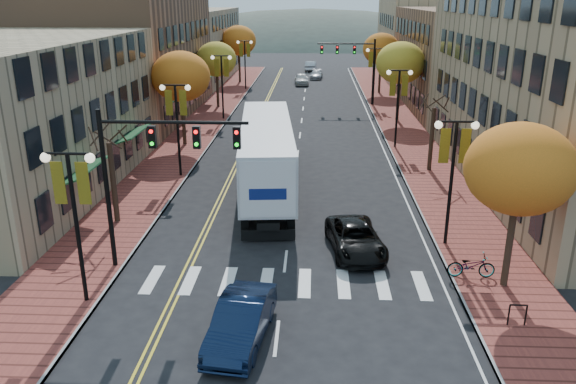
# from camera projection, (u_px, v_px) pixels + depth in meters

# --- Properties ---
(ground) EXTENTS (200.00, 200.00, 0.00)m
(ground) POSITION_uv_depth(u_px,v_px,m) (280.00, 308.00, 21.39)
(ground) COLOR black
(ground) RESTS_ON ground
(sidewalk_left) EXTENTS (4.00, 85.00, 0.15)m
(sidewalk_left) POSITION_uv_depth(u_px,v_px,m) (205.00, 122.00, 52.40)
(sidewalk_left) COLOR brown
(sidewalk_left) RESTS_ON ground
(sidewalk_right) EXTENTS (4.00, 85.00, 0.15)m
(sidewalk_right) POSITION_uv_depth(u_px,v_px,m) (399.00, 124.00, 51.60)
(sidewalk_right) COLOR brown
(sidewalk_right) RESTS_ON ground
(building_left_near) EXTENTS (12.00, 22.00, 9.00)m
(building_left_near) POSITION_uv_depth(u_px,v_px,m) (4.00, 117.00, 32.91)
(building_left_near) COLOR #9E8966
(building_left_near) RESTS_ON ground
(building_left_mid) EXTENTS (12.00, 24.00, 11.00)m
(building_left_mid) POSITION_uv_depth(u_px,v_px,m) (127.00, 59.00, 54.26)
(building_left_mid) COLOR brown
(building_left_mid) RESTS_ON ground
(building_left_far) EXTENTS (12.00, 26.00, 9.50)m
(building_left_far) POSITION_uv_depth(u_px,v_px,m) (185.00, 45.00, 78.08)
(building_left_far) COLOR #9E8966
(building_left_far) RESTS_ON ground
(building_right_mid) EXTENTS (15.00, 24.00, 10.00)m
(building_right_mid) POSITION_uv_depth(u_px,v_px,m) (481.00, 59.00, 58.50)
(building_right_mid) COLOR brown
(building_right_mid) RESTS_ON ground
(building_right_far) EXTENTS (15.00, 20.00, 11.00)m
(building_right_far) POSITION_uv_depth(u_px,v_px,m) (438.00, 39.00, 79.08)
(building_right_far) COLOR #9E8966
(building_right_far) RESTS_ON ground
(tree_left_a) EXTENTS (0.28, 0.28, 4.20)m
(tree_left_a) POSITION_uv_depth(u_px,v_px,m) (113.00, 183.00, 28.59)
(tree_left_a) COLOR #382619
(tree_left_a) RESTS_ON sidewalk_left
(tree_left_b) EXTENTS (4.48, 4.48, 7.21)m
(tree_left_b) POSITION_uv_depth(u_px,v_px,m) (181.00, 77.00, 42.61)
(tree_left_b) COLOR #382619
(tree_left_b) RESTS_ON sidewalk_left
(tree_left_c) EXTENTS (4.16, 4.16, 6.69)m
(tree_left_c) POSITION_uv_depth(u_px,v_px,m) (216.00, 59.00, 57.82)
(tree_left_c) COLOR #382619
(tree_left_c) RESTS_ON sidewalk_left
(tree_left_d) EXTENTS (4.61, 4.61, 7.42)m
(tree_left_d) POSITION_uv_depth(u_px,v_px,m) (239.00, 41.00, 74.61)
(tree_left_d) COLOR #382619
(tree_left_d) RESTS_ON sidewalk_left
(tree_right_a) EXTENTS (4.16, 4.16, 6.69)m
(tree_right_a) POSITION_uv_depth(u_px,v_px,m) (520.00, 169.00, 21.20)
(tree_right_a) COLOR #382619
(tree_right_a) RESTS_ON sidewalk_right
(tree_right_b) EXTENTS (0.28, 0.28, 4.20)m
(tree_right_b) POSITION_uv_depth(u_px,v_px,m) (432.00, 139.00, 37.21)
(tree_right_b) COLOR #382619
(tree_right_b) RESTS_ON sidewalk_right
(tree_right_c) EXTENTS (4.48, 4.48, 7.21)m
(tree_right_c) POSITION_uv_depth(u_px,v_px,m) (400.00, 63.00, 51.24)
(tree_right_c) COLOR #382619
(tree_right_c) RESTS_ON sidewalk_right
(tree_right_d) EXTENTS (4.35, 4.35, 7.00)m
(tree_right_d) POSITION_uv_depth(u_px,v_px,m) (381.00, 49.00, 66.37)
(tree_right_d) COLOR #382619
(tree_right_d) RESTS_ON sidewalk_right
(lamp_left_a) EXTENTS (1.96, 0.36, 6.05)m
(lamp_left_a) POSITION_uv_depth(u_px,v_px,m) (73.00, 199.00, 20.31)
(lamp_left_a) COLOR black
(lamp_left_a) RESTS_ON ground
(lamp_left_b) EXTENTS (1.96, 0.36, 6.05)m
(lamp_left_b) POSITION_uv_depth(u_px,v_px,m) (177.00, 112.00, 35.39)
(lamp_left_b) COLOR black
(lamp_left_b) RESTS_ON ground
(lamp_left_c) EXTENTS (1.96, 0.36, 6.05)m
(lamp_left_c) POSITION_uv_depth(u_px,v_px,m) (222.00, 75.00, 52.35)
(lamp_left_c) COLOR black
(lamp_left_c) RESTS_ON ground
(lamp_left_d) EXTENTS (1.96, 0.36, 6.05)m
(lamp_left_d) POSITION_uv_depth(u_px,v_px,m) (245.00, 55.00, 69.32)
(lamp_left_d) COLOR black
(lamp_left_d) RESTS_ON ground
(lamp_right_a) EXTENTS (1.96, 0.36, 6.05)m
(lamp_right_a) POSITION_uv_depth(u_px,v_px,m) (453.00, 159.00, 25.29)
(lamp_right_a) COLOR black
(lamp_right_a) RESTS_ON ground
(lamp_right_b) EXTENTS (1.96, 0.36, 6.05)m
(lamp_right_b) POSITION_uv_depth(u_px,v_px,m) (398.00, 93.00, 42.26)
(lamp_right_b) COLOR black
(lamp_right_b) RESTS_ON ground
(lamp_right_c) EXTENTS (1.96, 0.36, 6.05)m
(lamp_right_c) POSITION_uv_depth(u_px,v_px,m) (375.00, 65.00, 59.23)
(lamp_right_c) COLOR black
(lamp_right_c) RESTS_ON ground
(traffic_mast_near) EXTENTS (6.10, 0.35, 7.00)m
(traffic_mast_near) POSITION_uv_depth(u_px,v_px,m) (150.00, 160.00, 22.83)
(traffic_mast_near) COLOR black
(traffic_mast_near) RESTS_ON ground
(traffic_mast_far) EXTENTS (6.10, 0.34, 7.00)m
(traffic_mast_far) POSITION_uv_depth(u_px,v_px,m) (356.00, 59.00, 59.11)
(traffic_mast_far) COLOR black
(traffic_mast_far) RESTS_ON ground
(semi_truck) EXTENTS (4.33, 17.56, 4.35)m
(semi_truck) POSITION_uv_depth(u_px,v_px,m) (266.00, 148.00, 33.91)
(semi_truck) COLOR black
(semi_truck) RESTS_ON ground
(navy_sedan) EXTENTS (2.18, 4.76, 1.51)m
(navy_sedan) POSITION_uv_depth(u_px,v_px,m) (241.00, 321.00, 19.14)
(navy_sedan) COLOR black
(navy_sedan) RESTS_ON ground
(black_suv) EXTENTS (2.90, 5.14, 1.36)m
(black_suv) POSITION_uv_depth(u_px,v_px,m) (355.00, 238.00, 25.87)
(black_suv) COLOR black
(black_suv) RESTS_ON ground
(car_far_white) EXTENTS (2.10, 4.52, 1.50)m
(car_far_white) POSITION_uv_depth(u_px,v_px,m) (301.00, 79.00, 74.79)
(car_far_white) COLOR silver
(car_far_white) RESTS_ON ground
(car_far_silver) EXTENTS (1.97, 4.22, 1.19)m
(car_far_silver) POSITION_uv_depth(u_px,v_px,m) (316.00, 75.00, 80.14)
(car_far_silver) COLOR #94959B
(car_far_silver) RESTS_ON ground
(car_far_oncoming) EXTENTS (1.87, 4.68, 1.51)m
(car_far_oncoming) POSITION_uv_depth(u_px,v_px,m) (311.00, 66.00, 88.51)
(car_far_oncoming) COLOR #B4B5BC
(car_far_oncoming) RESTS_ON ground
(bicycle) EXTENTS (1.96, 0.70, 1.03)m
(bicycle) POSITION_uv_depth(u_px,v_px,m) (471.00, 266.00, 23.28)
(bicycle) COLOR gray
(bicycle) RESTS_ON sidewalk_right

